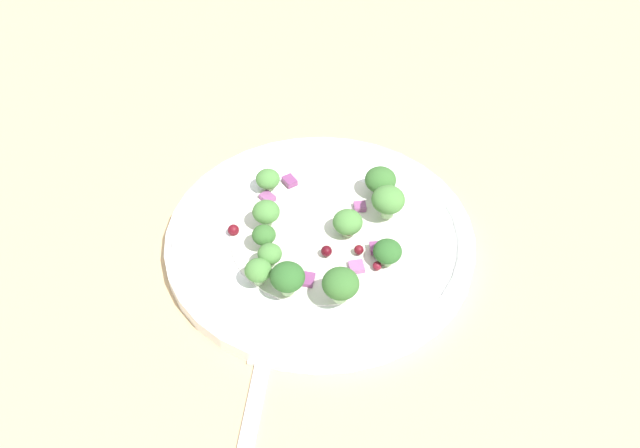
{
  "coord_description": "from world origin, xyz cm",
  "views": [
    {
      "loc": [
        -45.31,
        19.28,
        51.46
      ],
      "look_at": [
        -0.9,
        2.21,
        2.7
      ],
      "focal_mm": 45.31,
      "sensor_mm": 36.0,
      "label": 1
    }
  ],
  "objects_px": {
    "broccoli_floret_1": "(380,180)",
    "broccoli_floret_0": "(350,222)",
    "broccoli_floret_2": "(258,271)",
    "fork": "(252,416)",
    "plate": "(320,239)"
  },
  "relations": [
    {
      "from": "plate",
      "to": "broccoli_floret_0",
      "type": "height_order",
      "value": "broccoli_floret_0"
    },
    {
      "from": "broccoli_floret_1",
      "to": "broccoli_floret_2",
      "type": "relative_size",
      "value": 1.27
    },
    {
      "from": "plate",
      "to": "broccoli_floret_2",
      "type": "distance_m",
      "value": 0.08
    },
    {
      "from": "plate",
      "to": "broccoli_floret_0",
      "type": "relative_size",
      "value": 10.28
    },
    {
      "from": "plate",
      "to": "fork",
      "type": "height_order",
      "value": "plate"
    },
    {
      "from": "broccoli_floret_2",
      "to": "fork",
      "type": "distance_m",
      "value": 0.12
    },
    {
      "from": "broccoli_floret_0",
      "to": "broccoli_floret_1",
      "type": "xyz_separation_m",
      "value": [
        0.04,
        -0.04,
        0.0
      ]
    },
    {
      "from": "broccoli_floret_0",
      "to": "broccoli_floret_1",
      "type": "relative_size",
      "value": 0.91
    },
    {
      "from": "broccoli_floret_0",
      "to": "fork",
      "type": "distance_m",
      "value": 0.19
    },
    {
      "from": "broccoli_floret_0",
      "to": "plate",
      "type": "bearing_deg",
      "value": 71.92
    },
    {
      "from": "plate",
      "to": "broccoli_floret_0",
      "type": "bearing_deg",
      "value": -108.08
    },
    {
      "from": "broccoli_floret_1",
      "to": "fork",
      "type": "height_order",
      "value": "broccoli_floret_1"
    },
    {
      "from": "plate",
      "to": "broccoli_floret_1",
      "type": "relative_size",
      "value": 9.39
    },
    {
      "from": "broccoli_floret_1",
      "to": "fork",
      "type": "bearing_deg",
      "value": 133.94
    },
    {
      "from": "broccoli_floret_1",
      "to": "broccoli_floret_0",
      "type": "bearing_deg",
      "value": 128.6
    }
  ]
}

